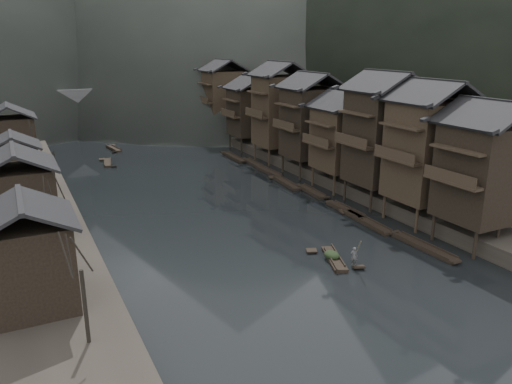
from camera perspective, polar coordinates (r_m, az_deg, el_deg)
water at (r=46.51m, az=1.95°, el=-6.13°), size 300.00×300.00×0.00m
right_bank at (r=96.96m, az=9.01°, el=6.35°), size 40.00×200.00×1.80m
stilt_houses at (r=68.93m, az=7.13°, el=9.03°), size 9.00×67.60×15.58m
left_houses at (r=59.07m, az=-25.87°, el=2.92°), size 8.10×53.20×8.73m
bare_trees at (r=48.45m, az=-21.50°, el=1.40°), size 3.50×43.54×7.01m
moored_sampans at (r=63.72m, az=5.25°, el=0.39°), size 2.69×49.67×0.47m
midriver_boats at (r=86.03m, az=-16.26°, el=4.09°), size 4.79×16.49×0.45m
stone_bridge at (r=112.29m, az=-15.99°, el=9.49°), size 40.00×6.00×9.00m
hero_sampan at (r=43.85m, az=8.93°, el=-7.52°), size 2.84×5.47×0.44m
cargo_heap at (r=43.74m, az=8.69°, el=-6.72°), size 1.21×1.59×0.73m
boatman at (r=42.50m, az=11.15°, el=-6.91°), size 0.70×0.66×1.62m
bamboo_pole at (r=41.70m, az=11.56°, el=-3.74°), size 1.38×2.75×3.34m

